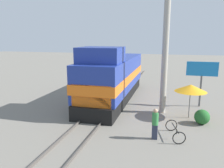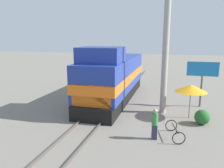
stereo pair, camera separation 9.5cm
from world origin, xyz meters
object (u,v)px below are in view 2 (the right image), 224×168
(locomotive, at_px, (113,78))
(person_bystander, at_px, (155,123))
(utility_pole, at_px, (166,31))
(vendor_umbrella, at_px, (191,88))
(billboard_sign, at_px, (202,72))
(bicycle, at_px, (175,131))

(locomotive, bearing_deg, person_bystander, -58.34)
(utility_pole, xyz_separation_m, vendor_umbrella, (1.81, -0.64, -3.76))
(locomotive, height_order, vendor_umbrella, locomotive)
(billboard_sign, bearing_deg, locomotive, -179.30)
(billboard_sign, height_order, person_bystander, billboard_sign)
(utility_pole, height_order, billboard_sign, utility_pole)
(utility_pole, xyz_separation_m, person_bystander, (-0.22, -4.54, -4.92))
(utility_pole, relative_size, vendor_umbrella, 4.95)
(bicycle, bearing_deg, locomotive, 116.41)
(bicycle, bearing_deg, vendor_umbrella, 60.47)
(billboard_sign, relative_size, person_bystander, 2.08)
(locomotive, distance_m, utility_pole, 6.25)
(vendor_umbrella, bearing_deg, person_bystander, -117.55)
(locomotive, bearing_deg, bicycle, -49.95)
(vendor_umbrella, bearing_deg, bicycle, -105.89)
(utility_pole, height_order, person_bystander, utility_pole)
(utility_pole, xyz_separation_m, billboard_sign, (2.82, 2.30, -3.08))
(utility_pole, distance_m, vendor_umbrella, 4.22)
(locomotive, bearing_deg, billboard_sign, 0.70)
(locomotive, relative_size, vendor_umbrella, 5.16)
(person_bystander, bearing_deg, vendor_umbrella, 62.45)
(billboard_sign, distance_m, bicycle, 7.04)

